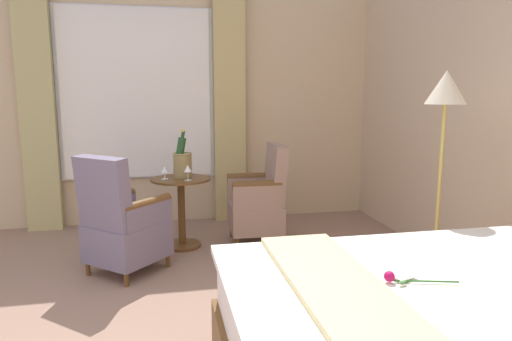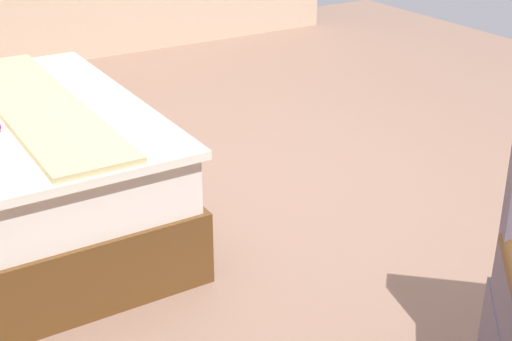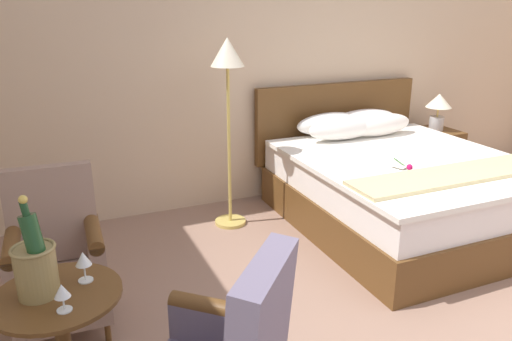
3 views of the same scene
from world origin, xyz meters
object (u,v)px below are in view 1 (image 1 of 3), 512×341
side_table_round (181,206)px  armchair_by_window (260,200)px  champagne_bucket (182,162)px  wine_glass_near_edge (188,169)px  wine_glass_near_bucket (165,170)px  floor_lamp_brass (444,116)px  armchair_facing_bed (122,225)px

side_table_round → armchair_by_window: 0.78m
champagne_bucket → wine_glass_near_edge: 0.21m
wine_glass_near_bucket → floor_lamp_brass: bearing=53.0°
side_table_round → wine_glass_near_edge: bearing=25.9°
wine_glass_near_edge → armchair_facing_bed: 0.82m
wine_glass_near_edge → armchair_facing_bed: size_ratio=0.15×
champagne_bucket → armchair_facing_bed: 0.94m
floor_lamp_brass → champagne_bucket: (-1.55, -1.77, -0.49)m
side_table_round → wine_glass_near_edge: wine_glass_near_edge is taller
champagne_bucket → armchair_by_window: (0.08, 0.76, -0.40)m
armchair_by_window → side_table_round: bearing=-90.8°
wine_glass_near_bucket → armchair_by_window: (-0.02, 0.93, -0.34)m
floor_lamp_brass → armchair_facing_bed: 2.63m
champagne_bucket → floor_lamp_brass: bearing=48.8°
floor_lamp_brass → armchair_by_window: size_ratio=1.65×
armchair_by_window → armchair_facing_bed: size_ratio=0.99×
floor_lamp_brass → wine_glass_near_edge: 2.26m
side_table_round → wine_glass_near_bucket: (0.03, -0.15, 0.37)m
champagne_bucket → side_table_round: bearing=-18.0°
champagne_bucket → armchair_by_window: 0.86m
champagne_bucket → armchair_facing_bed: size_ratio=0.47×
armchair_facing_bed → champagne_bucket: bearing=141.1°
wine_glass_near_edge → side_table_round: bearing=-154.1°
wine_glass_near_bucket → champagne_bucket: bearing=118.4°
wine_glass_near_bucket → armchair_facing_bed: size_ratio=0.13×
armchair_facing_bed → armchair_by_window: bearing=114.1°
floor_lamp_brass → wine_glass_near_bucket: 2.49m
floor_lamp_brass → wine_glass_near_edge: size_ratio=11.03×
wine_glass_near_bucket → armchair_by_window: size_ratio=0.13×
wine_glass_near_edge → armchair_facing_bed: (0.46, -0.57, -0.38)m
champagne_bucket → armchair_by_window: size_ratio=0.47×
wine_glass_near_edge → armchair_by_window: (-0.12, 0.72, -0.36)m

